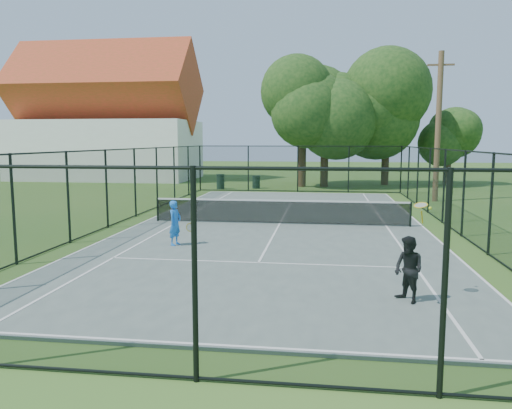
# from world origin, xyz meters

# --- Properties ---
(ground) EXTENTS (120.00, 120.00, 0.00)m
(ground) POSITION_xyz_m (0.00, 0.00, 0.00)
(ground) COLOR #335E20
(tennis_court) EXTENTS (11.00, 24.00, 0.06)m
(tennis_court) POSITION_xyz_m (0.00, 0.00, 0.03)
(tennis_court) COLOR #576661
(tennis_court) RESTS_ON ground
(tennis_net) EXTENTS (10.08, 0.08, 0.95)m
(tennis_net) POSITION_xyz_m (0.00, 0.00, 0.58)
(tennis_net) COLOR black
(tennis_net) RESTS_ON tennis_court
(fence) EXTENTS (13.10, 26.10, 3.00)m
(fence) POSITION_xyz_m (0.00, 0.00, 1.50)
(fence) COLOR black
(fence) RESTS_ON ground
(tree_near_left) EXTENTS (7.37, 7.37, 9.61)m
(tree_near_left) POSITION_xyz_m (0.11, 16.78, 5.91)
(tree_near_left) COLOR #332114
(tree_near_left) RESTS_ON ground
(tree_near_mid) EXTENTS (5.99, 5.99, 7.83)m
(tree_near_mid) POSITION_xyz_m (1.70, 17.00, 4.82)
(tree_near_mid) COLOR #332114
(tree_near_mid) RESTS_ON ground
(tree_near_right) EXTENTS (6.50, 6.50, 8.97)m
(tree_near_right) POSITION_xyz_m (6.24, 19.21, 5.70)
(tree_near_right) COLOR #332114
(tree_near_right) RESTS_ON ground
(tree_far_right) EXTENTS (4.05, 4.05, 5.36)m
(tree_far_right) POSITION_xyz_m (11.11, 20.79, 3.31)
(tree_far_right) COLOR #332114
(tree_far_right) RESTS_ON ground
(building) EXTENTS (15.30, 8.15, 11.87)m
(building) POSITION_xyz_m (-17.00, 22.00, 4.93)
(building) COLOR silver
(building) RESTS_ON ground
(trash_bin_left) EXTENTS (0.58, 0.58, 1.02)m
(trash_bin_left) POSITION_xyz_m (-5.39, 14.28, 0.52)
(trash_bin_left) COLOR black
(trash_bin_left) RESTS_ON ground
(trash_bin_right) EXTENTS (0.58, 0.58, 0.88)m
(trash_bin_right) POSITION_xyz_m (-3.00, 15.02, 0.45)
(trash_bin_right) COLOR black
(trash_bin_right) RESTS_ON ground
(utility_pole) EXTENTS (1.40, 0.30, 8.06)m
(utility_pole) POSITION_xyz_m (7.78, 9.00, 4.09)
(utility_pole) COLOR #4C3823
(utility_pole) RESTS_ON ground
(player_blue) EXTENTS (0.82, 0.59, 1.40)m
(player_blue) POSITION_xyz_m (-2.89, -4.46, 0.76)
(player_blue) COLOR blue
(player_blue) RESTS_ON tennis_court
(player_black) EXTENTS (0.94, 1.15, 2.02)m
(player_black) POSITION_xyz_m (3.44, -9.23, 0.74)
(player_black) COLOR black
(player_black) RESTS_ON tennis_court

